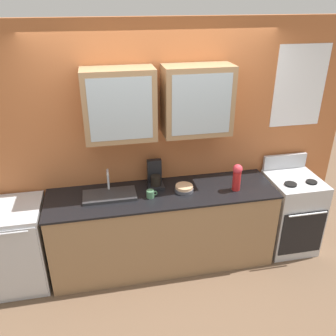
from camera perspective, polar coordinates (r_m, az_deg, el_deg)
ground_plane at (r=4.30m, az=-0.77°, el=-14.54°), size 10.00×10.00×0.00m
back_wall_unit at (r=3.85m, az=-1.73°, el=5.17°), size 4.36×0.44×2.61m
counter at (r=4.02m, az=-0.81°, el=-9.61°), size 2.44×0.67×0.91m
stove_range at (r=4.51m, az=18.92°, el=-6.74°), size 0.57×0.65×1.09m
sink_faucet at (r=3.75m, az=-9.34°, el=-4.23°), size 0.55×0.28×0.27m
bowl_stack at (r=3.79m, az=2.60°, el=-3.27°), size 0.20×0.20×0.07m
vase at (r=3.82m, az=10.99°, el=-1.28°), size 0.10×0.10×0.30m
cup_near_sink at (r=3.68m, az=-2.81°, el=-4.16°), size 0.11×0.08×0.08m
dishwasher at (r=4.08m, az=-23.14°, el=-11.44°), size 0.61×0.65×0.91m
coffee_maker at (r=3.87m, az=-2.10°, el=-1.37°), size 0.17×0.20×0.29m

